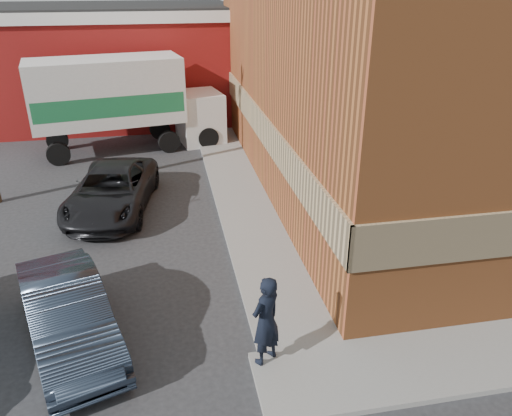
{
  "coord_description": "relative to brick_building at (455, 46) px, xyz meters",
  "views": [
    {
      "loc": [
        -1.8,
        -7.66,
        6.98
      ],
      "look_at": [
        0.4,
        3.91,
        1.43
      ],
      "focal_mm": 35.0,
      "sensor_mm": 36.0,
      "label": 1
    }
  ],
  "objects": [
    {
      "name": "brick_building",
      "position": [
        0.0,
        0.0,
        0.0
      ],
      "size": [
        14.25,
        18.25,
        9.36
      ],
      "color": "#9F5529",
      "rests_on": "ground"
    },
    {
      "name": "man",
      "position": [
        -8.7,
        -9.25,
        -3.62
      ],
      "size": [
        0.82,
        0.77,
        1.88
      ],
      "primitive_type": "imported",
      "rotation": [
        0.0,
        0.0,
        3.77
      ],
      "color": "black",
      "rests_on": "sidewalk_south"
    },
    {
      "name": "warehouse",
      "position": [
        -14.5,
        11.0,
        -1.87
      ],
      "size": [
        16.3,
        8.3,
        5.6
      ],
      "color": "maroon",
      "rests_on": "ground"
    },
    {
      "name": "sidewalk_west",
      "position": [
        -7.9,
        0.0,
        -4.62
      ],
      "size": [
        1.8,
        18.0,
        0.12
      ],
      "primitive_type": "cube",
      "color": "gray",
      "rests_on": "ground"
    },
    {
      "name": "ground",
      "position": [
        -8.5,
        -9.0,
        -4.68
      ],
      "size": [
        90.0,
        90.0,
        0.0
      ],
      "primitive_type": "plane",
      "color": "#28282B",
      "rests_on": "ground"
    },
    {
      "name": "sedan",
      "position": [
        -12.51,
        -7.86,
        -3.98
      ],
      "size": [
        2.78,
        4.55,
        1.42
      ],
      "primitive_type": "imported",
      "rotation": [
        0.0,
        0.0,
        0.32
      ],
      "color": "#283242",
      "rests_on": "ground"
    },
    {
      "name": "suv_a",
      "position": [
        -12.09,
        -1.36,
        -3.98
      ],
      "size": [
        3.11,
        5.35,
        1.4
      ],
      "primitive_type": "imported",
      "rotation": [
        0.0,
        0.0,
        -0.16
      ],
      "color": "black",
      "rests_on": "ground"
    },
    {
      "name": "box_truck",
      "position": [
        -11.74,
        4.93,
        -2.43
      ],
      "size": [
        8.21,
        3.71,
        3.91
      ],
      "rotation": [
        0.0,
        0.0,
        0.18
      ],
      "color": "white",
      "rests_on": "ground"
    }
  ]
}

